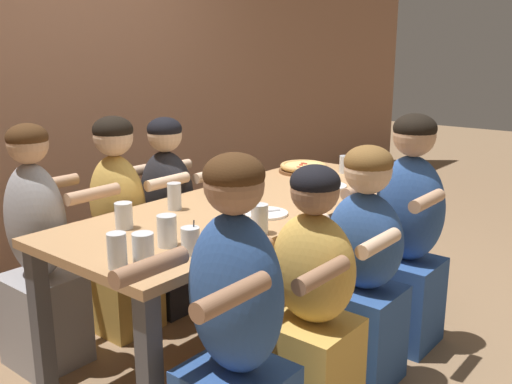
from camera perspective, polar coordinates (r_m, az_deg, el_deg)
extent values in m
plane|color=#896B4C|center=(3.19, 0.00, -14.13)|extent=(18.00, 18.00, 0.00)
cube|color=#9E7056|center=(4.11, -19.53, 14.62)|extent=(10.00, 0.06, 3.20)
cube|color=tan|center=(2.92, 0.00, -1.33)|extent=(2.18, 0.83, 0.04)
cube|color=#4C4C51|center=(3.70, 14.51, -4.52)|extent=(0.07, 0.07, 0.71)
cube|color=#4C4C51|center=(2.68, -20.63, -12.38)|extent=(0.07, 0.07, 0.71)
cube|color=#4C4C51|center=(4.02, 5.35, -2.59)|extent=(0.07, 0.07, 0.71)
cylinder|color=brown|center=(3.60, 4.76, 2.12)|extent=(0.31, 0.31, 0.02)
torus|color=tan|center=(3.60, 4.77, 2.59)|extent=(0.29, 0.29, 0.03)
cylinder|color=#E5C675|center=(3.60, 4.76, 2.50)|extent=(0.25, 0.25, 0.03)
cylinder|color=#C6422D|center=(3.63, 4.69, 2.89)|extent=(0.02, 0.02, 0.01)
cylinder|color=#C6422D|center=(3.51, 4.28, 2.50)|extent=(0.02, 0.02, 0.01)
cylinder|color=#C6422D|center=(3.61, 4.96, 2.84)|extent=(0.02, 0.02, 0.01)
cylinder|color=#C6422D|center=(3.57, 4.53, 2.73)|extent=(0.02, 0.02, 0.01)
cylinder|color=black|center=(3.08, -2.46, 0.43)|extent=(0.27, 0.27, 0.06)
cylinder|color=black|center=(3.22, -0.17, 1.32)|extent=(0.12, 0.02, 0.02)
ellipsoid|color=tan|center=(3.07, -2.47, 1.48)|extent=(0.24, 0.24, 0.13)
cylinder|color=white|center=(3.50, 12.16, 1.43)|extent=(0.21, 0.21, 0.01)
cube|color=#B7B7BC|center=(3.50, 12.17, 1.58)|extent=(0.06, 0.14, 0.01)
cylinder|color=white|center=(3.24, 7.10, 0.61)|extent=(0.22, 0.22, 0.01)
cube|color=#B7B7BC|center=(3.24, 7.10, 0.77)|extent=(0.15, 0.05, 0.01)
cylinder|color=white|center=(2.68, 0.97, -2.15)|extent=(0.21, 0.21, 0.01)
cube|color=#B7B7BC|center=(2.68, 0.97, -1.96)|extent=(0.13, 0.08, 0.01)
cylinder|color=silver|center=(2.18, -6.57, -4.87)|extent=(0.07, 0.07, 0.11)
cylinder|color=#1EA8DB|center=(2.19, -6.56, -5.23)|extent=(0.06, 0.06, 0.08)
cylinder|color=black|center=(2.19, -6.28, -4.44)|extent=(0.00, 0.02, 0.13)
cylinder|color=silver|center=(2.40, 0.37, -2.70)|extent=(0.07, 0.07, 0.13)
cylinder|color=silver|center=(2.12, -11.22, -5.51)|extent=(0.08, 0.08, 0.11)
cylinder|color=black|center=(2.13, -11.19, -6.11)|extent=(0.07, 0.07, 0.06)
cylinder|color=silver|center=(3.61, 8.90, 2.74)|extent=(0.07, 0.07, 0.11)
cylinder|color=black|center=(3.61, 8.88, 2.36)|extent=(0.06, 0.06, 0.06)
cylinder|color=silver|center=(2.54, -13.08, -2.31)|extent=(0.08, 0.08, 0.11)
cylinder|color=silver|center=(2.54, -13.07, -2.57)|extent=(0.07, 0.07, 0.09)
cylinder|color=silver|center=(2.28, -8.89, -3.85)|extent=(0.08, 0.08, 0.13)
cylinder|color=silver|center=(2.63, -2.56, -1.20)|extent=(0.07, 0.07, 0.13)
cylinder|color=silver|center=(2.63, -2.55, -1.58)|extent=(0.06, 0.06, 0.09)
cylinder|color=silver|center=(2.78, -8.17, -0.43)|extent=(0.07, 0.07, 0.13)
cylinder|color=black|center=(2.79, -8.15, -1.00)|extent=(0.06, 0.06, 0.07)
cylinder|color=silver|center=(2.09, -13.73, -5.71)|extent=(0.07, 0.07, 0.13)
cylinder|color=silver|center=(2.10, -13.67, -6.59)|extent=(0.06, 0.06, 0.06)
cube|color=gold|center=(3.27, -13.20, -9.36)|extent=(0.32, 0.34, 0.46)
ellipsoid|color=gold|center=(3.11, -13.70, -1.07)|extent=(0.24, 0.36, 0.51)
sphere|color=beige|center=(3.03, -14.10, 5.39)|extent=(0.20, 0.20, 0.20)
ellipsoid|color=black|center=(3.03, -14.14, 6.06)|extent=(0.21, 0.21, 0.14)
cylinder|color=beige|center=(3.33, -12.80, 1.87)|extent=(0.28, 0.06, 0.06)
cylinder|color=beige|center=(3.08, -8.84, 1.04)|extent=(0.28, 0.06, 0.06)
cube|color=#99999E|center=(3.03, -20.34, -11.82)|extent=(0.32, 0.34, 0.46)
ellipsoid|color=#99999E|center=(2.86, -21.21, -2.67)|extent=(0.24, 0.36, 0.55)
sphere|color=tan|center=(2.78, -21.88, 4.45)|extent=(0.18, 0.18, 0.18)
ellipsoid|color=#422814|center=(2.77, -21.94, 5.10)|extent=(0.19, 0.19, 0.13)
cylinder|color=tan|center=(3.07, -19.70, 0.81)|extent=(0.28, 0.06, 0.06)
cylinder|color=tan|center=(2.79, -16.01, -0.20)|extent=(0.28, 0.06, 0.06)
cube|color=#2D5193|center=(2.77, 10.36, -13.73)|extent=(0.32, 0.34, 0.46)
ellipsoid|color=#2D5193|center=(2.59, 10.81, -4.82)|extent=(0.24, 0.36, 0.44)
sphere|color=beige|center=(2.50, 11.15, 2.15)|extent=(0.21, 0.21, 0.21)
ellipsoid|color=brown|center=(2.49, 11.19, 2.97)|extent=(0.21, 0.21, 0.15)
cylinder|color=beige|center=(2.31, 12.18, -5.03)|extent=(0.28, 0.06, 0.06)
cylinder|color=beige|center=(2.48, 5.13, -3.46)|extent=(0.28, 0.06, 0.06)
cube|color=#232328|center=(3.47, -8.59, -7.68)|extent=(0.32, 0.34, 0.46)
ellipsoid|color=#232328|center=(3.32, -8.89, -0.08)|extent=(0.24, 0.36, 0.49)
sphere|color=beige|center=(3.26, -9.12, 5.65)|extent=(0.19, 0.19, 0.19)
ellipsoid|color=black|center=(3.25, -9.14, 6.23)|extent=(0.20, 0.20, 0.14)
cylinder|color=beige|center=(3.56, -8.35, 2.49)|extent=(0.28, 0.06, 0.06)
cylinder|color=beige|center=(3.32, -4.34, 1.75)|extent=(0.28, 0.06, 0.06)
cube|color=gold|center=(2.46, 5.44, -17.44)|extent=(0.32, 0.34, 0.46)
ellipsoid|color=gold|center=(2.25, 5.71, -7.57)|extent=(0.24, 0.36, 0.44)
sphere|color=#9E7051|center=(2.15, 5.91, 0.15)|extent=(0.19, 0.19, 0.19)
ellipsoid|color=black|center=(2.15, 5.94, 1.00)|extent=(0.19, 0.19, 0.13)
cylinder|color=#9E7051|center=(1.97, 6.61, -8.21)|extent=(0.28, 0.06, 0.06)
cylinder|color=#9E7051|center=(2.16, -1.08, -6.07)|extent=(0.28, 0.06, 0.06)
cube|color=#2D5193|center=(3.14, 14.50, -10.44)|extent=(0.32, 0.34, 0.46)
ellipsoid|color=#2D5193|center=(2.97, 15.10, -1.60)|extent=(0.24, 0.36, 0.54)
sphere|color=tan|center=(2.89, 15.57, 5.45)|extent=(0.21, 0.21, 0.21)
ellipsoid|color=black|center=(2.89, 15.62, 6.16)|extent=(0.21, 0.21, 0.15)
cylinder|color=tan|center=(2.69, 16.75, -0.85)|extent=(0.28, 0.06, 0.06)
cylinder|color=tan|center=(2.83, 10.38, 0.27)|extent=(0.28, 0.06, 0.06)
ellipsoid|color=#2D5193|center=(1.89, -2.10, -10.15)|extent=(0.24, 0.36, 0.55)
sphere|color=#9E7051|center=(1.77, -2.21, 0.73)|extent=(0.19, 0.19, 0.19)
ellipsoid|color=#422814|center=(1.76, -2.22, 1.80)|extent=(0.20, 0.20, 0.14)
cylinder|color=#9E7051|center=(1.60, -2.38, -10.35)|extent=(0.28, 0.06, 0.06)
cylinder|color=#9E7051|center=(1.83, -10.52, -7.36)|extent=(0.28, 0.06, 0.06)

